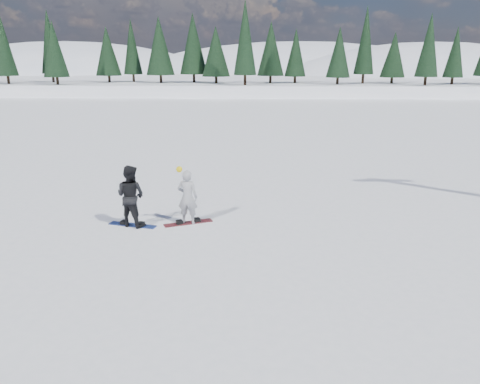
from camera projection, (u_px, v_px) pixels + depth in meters
name	position (u px, v px, depth m)	size (l,w,h in m)	color
ground	(104.00, 238.00, 13.23)	(420.00, 420.00, 0.00)	white
alpine_backdrop	(223.00, 104.00, 199.25)	(412.50, 227.00, 53.20)	white
snowboarder_woman	(187.00, 197.00, 14.13)	(0.66, 0.48, 1.83)	#AAA9AF
snowboarder_man	(131.00, 196.00, 13.93)	(0.91, 0.71, 1.87)	black
snowboard_woman	(188.00, 223.00, 14.36)	(1.50, 0.28, 0.03)	maroon
snowboard_man	(133.00, 225.00, 14.19)	(1.50, 0.28, 0.03)	#1B3796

